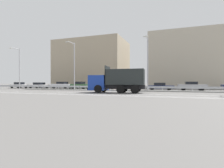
{
  "coord_description": "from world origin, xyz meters",
  "views": [
    {
      "loc": [
        10.06,
        -24.5,
        1.36
      ],
      "look_at": [
        1.39,
        -0.13,
        1.13
      ],
      "focal_mm": 28.0,
      "sensor_mm": 36.0,
      "label": 1
    }
  ],
  "objects_px": {
    "parked_car_4": "(104,86)",
    "parked_car_5": "(128,86)",
    "street_lamp_1": "(74,64)",
    "street_lamp_0": "(19,67)",
    "parked_car_1": "(39,85)",
    "parked_car_6": "(160,86)",
    "parked_car_3": "(80,85)",
    "parked_car_2": "(62,85)",
    "parked_car_0": "(19,85)",
    "dump_truck": "(110,83)",
    "street_lamp_2": "(148,62)",
    "parked_car_7": "(192,86)",
    "church_tower": "(205,67)",
    "median_road_sign": "(107,84)"
  },
  "relations": [
    {
      "from": "parked_car_4",
      "to": "parked_car_5",
      "type": "distance_m",
      "value": 4.98
    },
    {
      "from": "street_lamp_1",
      "to": "parked_car_5",
      "type": "height_order",
      "value": "street_lamp_1"
    },
    {
      "from": "street_lamp_0",
      "to": "parked_car_1",
      "type": "xyz_separation_m",
      "value": [
        0.29,
        5.1,
        -3.84
      ]
    },
    {
      "from": "parked_car_1",
      "to": "parked_car_6",
      "type": "distance_m",
      "value": 26.62
    },
    {
      "from": "street_lamp_1",
      "to": "parked_car_3",
      "type": "relative_size",
      "value": 2.09
    },
    {
      "from": "street_lamp_0",
      "to": "parked_car_2",
      "type": "bearing_deg",
      "value": 39.01
    },
    {
      "from": "parked_car_2",
      "to": "parked_car_0",
      "type": "bearing_deg",
      "value": 90.9
    },
    {
      "from": "parked_car_3",
      "to": "parked_car_5",
      "type": "xyz_separation_m",
      "value": [
        9.84,
        0.31,
        -0.03
      ]
    },
    {
      "from": "dump_truck",
      "to": "street_lamp_2",
      "type": "xyz_separation_m",
      "value": [
        4.25,
        4.69,
        3.27
      ]
    },
    {
      "from": "street_lamp_2",
      "to": "parked_car_5",
      "type": "xyz_separation_m",
      "value": [
        -4.35,
        4.96,
        -3.78
      ]
    },
    {
      "from": "parked_car_0",
      "to": "parked_car_6",
      "type": "bearing_deg",
      "value": -89.33
    },
    {
      "from": "parked_car_0",
      "to": "parked_car_6",
      "type": "xyz_separation_m",
      "value": [
        31.98,
        0.56,
        -0.04
      ]
    },
    {
      "from": "parked_car_2",
      "to": "parked_car_5",
      "type": "relative_size",
      "value": 1.16
    },
    {
      "from": "parked_car_6",
      "to": "parked_car_3",
      "type": "bearing_deg",
      "value": -92.77
    },
    {
      "from": "parked_car_2",
      "to": "parked_car_6",
      "type": "distance_m",
      "value": 20.48
    },
    {
      "from": "parked_car_2",
      "to": "parked_car_4",
      "type": "xyz_separation_m",
      "value": [
        9.66,
        0.1,
        -0.06
      ]
    },
    {
      "from": "street_lamp_0",
      "to": "parked_car_7",
      "type": "height_order",
      "value": "street_lamp_0"
    },
    {
      "from": "street_lamp_2",
      "to": "parked_car_6",
      "type": "height_order",
      "value": "street_lamp_2"
    },
    {
      "from": "parked_car_1",
      "to": "parked_car_2",
      "type": "bearing_deg",
      "value": -85.91
    },
    {
      "from": "parked_car_0",
      "to": "parked_car_2",
      "type": "relative_size",
      "value": 0.87
    },
    {
      "from": "street_lamp_2",
      "to": "parked_car_0",
      "type": "xyz_separation_m",
      "value": [
        -30.48,
        4.56,
        -3.81
      ]
    },
    {
      "from": "parked_car_1",
      "to": "parked_car_7",
      "type": "height_order",
      "value": "parked_car_7"
    },
    {
      "from": "dump_truck",
      "to": "parked_car_4",
      "type": "bearing_deg",
      "value": 22.29
    },
    {
      "from": "parked_car_0",
      "to": "parked_car_1",
      "type": "height_order",
      "value": "parked_car_0"
    },
    {
      "from": "church_tower",
      "to": "parked_car_1",
      "type": "bearing_deg",
      "value": -144.44
    },
    {
      "from": "street_lamp_1",
      "to": "street_lamp_2",
      "type": "distance_m",
      "value": 12.71
    },
    {
      "from": "median_road_sign",
      "to": "parked_car_3",
      "type": "bearing_deg",
      "value": 148.9
    },
    {
      "from": "median_road_sign",
      "to": "parked_car_2",
      "type": "bearing_deg",
      "value": 157.82
    },
    {
      "from": "dump_truck",
      "to": "parked_car_3",
      "type": "relative_size",
      "value": 1.9
    },
    {
      "from": "parked_car_5",
      "to": "parked_car_0",
      "type": "bearing_deg",
      "value": 94.83
    },
    {
      "from": "parked_car_0",
      "to": "parked_car_3",
      "type": "relative_size",
      "value": 1.0
    },
    {
      "from": "parked_car_5",
      "to": "church_tower",
      "type": "xyz_separation_m",
      "value": [
        16.98,
        27.04,
        5.29
      ]
    },
    {
      "from": "parked_car_5",
      "to": "parked_car_2",
      "type": "bearing_deg",
      "value": 93.34
    },
    {
      "from": "parked_car_0",
      "to": "parked_car_3",
      "type": "distance_m",
      "value": 16.29
    },
    {
      "from": "parked_car_0",
      "to": "dump_truck",
      "type": "bearing_deg",
      "value": -109.75
    },
    {
      "from": "street_lamp_1",
      "to": "street_lamp_0",
      "type": "bearing_deg",
      "value": 179.54
    },
    {
      "from": "street_lamp_1",
      "to": "parked_car_7",
      "type": "xyz_separation_m",
      "value": [
        19.27,
        5.26,
        -3.86
      ]
    },
    {
      "from": "street_lamp_2",
      "to": "parked_car_2",
      "type": "xyz_separation_m",
      "value": [
        -18.98,
        5.12,
        -3.75
      ]
    },
    {
      "from": "street_lamp_1",
      "to": "parked_car_3",
      "type": "bearing_deg",
      "value": 107.04
    },
    {
      "from": "parked_car_2",
      "to": "parked_car_3",
      "type": "height_order",
      "value": "parked_car_3"
    },
    {
      "from": "street_lamp_1",
      "to": "parked_car_1",
      "type": "relative_size",
      "value": 1.69
    },
    {
      "from": "parked_car_5",
      "to": "church_tower",
      "type": "distance_m",
      "value": 32.36
    },
    {
      "from": "dump_truck",
      "to": "parked_car_0",
      "type": "distance_m",
      "value": 27.82
    },
    {
      "from": "median_road_sign",
      "to": "street_lamp_0",
      "type": "relative_size",
      "value": 0.27
    },
    {
      "from": "dump_truck",
      "to": "parked_car_3",
      "type": "xyz_separation_m",
      "value": [
        -9.94,
        9.34,
        -0.47
      ]
    },
    {
      "from": "dump_truck",
      "to": "parked_car_6",
      "type": "xyz_separation_m",
      "value": [
        5.75,
        9.81,
        -0.57
      ]
    },
    {
      "from": "parked_car_0",
      "to": "parked_car_5",
      "type": "bearing_deg",
      "value": -89.45
    },
    {
      "from": "median_road_sign",
      "to": "parked_car_0",
      "type": "xyz_separation_m",
      "value": [
        -23.87,
        4.48,
        -0.45
      ]
    },
    {
      "from": "parked_car_4",
      "to": "dump_truck",
      "type": "bearing_deg",
      "value": 31.06
    },
    {
      "from": "parked_car_1",
      "to": "parked_car_5",
      "type": "relative_size",
      "value": 1.25
    }
  ]
}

